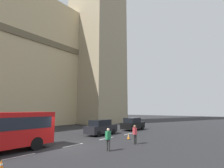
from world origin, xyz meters
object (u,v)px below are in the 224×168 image
Objects in this scene: traffic_cone_west at (1,165)px; pedestrian_near_cones at (108,139)px; sedan_lead at (101,127)px; traffic_cone_middle at (129,136)px; sedan_trailing at (133,124)px; pedestrian_by_kerb at (135,134)px.

pedestrian_near_cones reaches higher than traffic_cone_west.
pedestrian_near_cones is at bearing -13.61° from traffic_cone_west.
traffic_cone_middle is at bearing -98.67° from sedan_lead.
traffic_cone_west is 0.34× the size of pedestrian_near_cones.
sedan_trailing is at bearing 27.37° from traffic_cone_middle.
traffic_cone_middle is (-0.67, -4.42, -0.63)m from sedan_lead.
pedestrian_by_kerb is (-2.59, -6.29, -0.00)m from sedan_lead.
traffic_cone_west is at bearing 179.83° from traffic_cone_middle.
pedestrian_near_cones is 1.00× the size of pedestrian_by_kerb.
pedestrian_by_kerb is (-1.91, -1.87, 0.63)m from traffic_cone_middle.
traffic_cone_middle is 0.34× the size of pedestrian_near_cones.
sedan_trailing is 14.03m from pedestrian_near_cones.
pedestrian_by_kerb is at bearing -4.49° from pedestrian_near_cones.
pedestrian_by_kerb is (10.29, -1.91, 0.63)m from traffic_cone_west.
traffic_cone_middle is (12.20, -0.04, 0.00)m from traffic_cone_west.
traffic_cone_west is 6.96m from pedestrian_near_cones.
pedestrian_by_kerb is at bearing -112.33° from sedan_lead.
sedan_trailing is 8.43m from traffic_cone_middle.
sedan_lead is 6.81m from sedan_trailing.
sedan_lead and sedan_trailing have the same top height.
sedan_lead reaches higher than pedestrian_by_kerb.
pedestrian_near_cones reaches higher than traffic_cone_middle.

